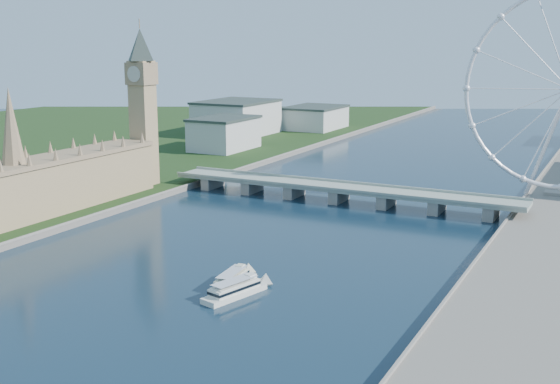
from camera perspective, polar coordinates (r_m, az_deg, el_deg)
The scene contains 6 objects.
parliament_range at distance 389.31m, azimuth -20.64°, elevation -0.01°, with size 24.00×200.00×70.00m.
big_ben at distance 461.83m, azimuth -11.16°, elevation 8.38°, with size 20.02×20.02×110.00m.
westminster_bridge at distance 425.09m, azimuth 4.82°, elevation 0.09°, with size 220.00×22.00×9.50m.
city_skyline at distance 660.66m, azimuth 16.62°, elevation 4.88°, with size 505.00×280.00×32.00m.
tour_boat_near at distance 282.07m, azimuth -3.93°, elevation -7.65°, with size 7.62×29.80×6.59m, color beige, non-canonical shape.
tour_boat_far at distance 271.35m, azimuth -3.71°, elevation -8.46°, with size 8.06×31.45×6.96m, color silver, non-canonical shape.
Camera 1 is at (155.39, -85.49, 95.82)m, focal length 45.00 mm.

